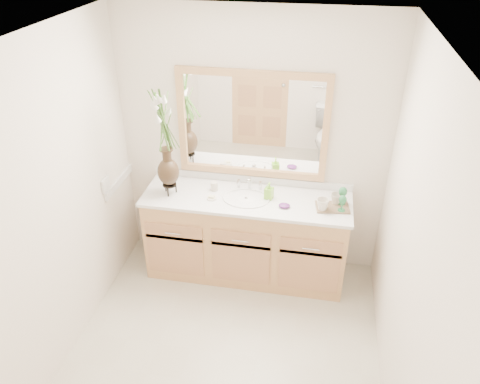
% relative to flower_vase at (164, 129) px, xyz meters
% --- Properties ---
extents(floor, '(2.60, 2.60, 0.00)m').
position_rel_flower_vase_xyz_m(floor, '(0.68, -0.97, -1.45)').
color(floor, beige).
rests_on(floor, ground).
extents(ceiling, '(2.40, 2.60, 0.02)m').
position_rel_flower_vase_xyz_m(ceiling, '(0.68, -0.97, 0.95)').
color(ceiling, white).
rests_on(ceiling, wall_back).
extents(wall_back, '(2.40, 0.02, 2.40)m').
position_rel_flower_vase_xyz_m(wall_back, '(0.68, 0.33, -0.25)').
color(wall_back, white).
rests_on(wall_back, floor).
extents(wall_left, '(0.02, 2.60, 2.40)m').
position_rel_flower_vase_xyz_m(wall_left, '(-0.52, -0.97, -0.25)').
color(wall_left, white).
rests_on(wall_left, floor).
extents(wall_right, '(0.02, 2.60, 2.40)m').
position_rel_flower_vase_xyz_m(wall_right, '(1.88, -0.97, -0.25)').
color(wall_right, white).
rests_on(wall_right, floor).
extents(vanity, '(1.80, 0.55, 0.80)m').
position_rel_flower_vase_xyz_m(vanity, '(0.68, 0.05, -1.05)').
color(vanity, tan).
rests_on(vanity, floor).
extents(counter, '(1.84, 0.57, 0.03)m').
position_rel_flower_vase_xyz_m(counter, '(0.68, 0.05, -0.63)').
color(counter, white).
rests_on(counter, vanity).
extents(sink, '(0.38, 0.34, 0.23)m').
position_rel_flower_vase_xyz_m(sink, '(0.68, 0.03, -0.67)').
color(sink, white).
rests_on(sink, counter).
extents(mirror, '(1.32, 0.04, 0.97)m').
position_rel_flower_vase_xyz_m(mirror, '(0.68, 0.31, -0.04)').
color(mirror, white).
rests_on(mirror, wall_back).
extents(switch_plate, '(0.02, 0.12, 0.12)m').
position_rel_flower_vase_xyz_m(switch_plate, '(-0.50, -0.20, -0.47)').
color(switch_plate, white).
rests_on(switch_plate, wall_left).
extents(flower_vase, '(0.22, 0.22, 0.91)m').
position_rel_flower_vase_xyz_m(flower_vase, '(0.00, 0.00, 0.00)').
color(flower_vase, black).
rests_on(flower_vase, counter).
extents(tumbler, '(0.06, 0.06, 0.08)m').
position_rel_flower_vase_xyz_m(tumbler, '(0.38, 0.12, -0.58)').
color(tumbler, beige).
rests_on(tumbler, counter).
extents(soap_dish, '(0.09, 0.09, 0.03)m').
position_rel_flower_vase_xyz_m(soap_dish, '(0.39, -0.02, -0.61)').
color(soap_dish, beige).
rests_on(soap_dish, counter).
extents(soap_bottle, '(0.08, 0.08, 0.14)m').
position_rel_flower_vase_xyz_m(soap_bottle, '(0.88, 0.08, -0.55)').
color(soap_bottle, '#78C42E').
rests_on(soap_bottle, counter).
extents(purple_dish, '(0.10, 0.08, 0.03)m').
position_rel_flower_vase_xyz_m(purple_dish, '(1.03, -0.05, -0.60)').
color(purple_dish, '#5E246C').
rests_on(purple_dish, counter).
extents(tray, '(0.30, 0.22, 0.01)m').
position_rel_flower_vase_xyz_m(tray, '(1.43, 0.02, -0.61)').
color(tray, brown).
rests_on(tray, counter).
extents(mug_left, '(0.11, 0.11, 0.11)m').
position_rel_flower_vase_xyz_m(mug_left, '(1.35, -0.04, -0.55)').
color(mug_left, beige).
rests_on(mug_left, tray).
extents(mug_right, '(0.13, 0.13, 0.10)m').
position_rel_flower_vase_xyz_m(mug_right, '(1.45, 0.08, -0.56)').
color(mug_right, beige).
rests_on(mug_right, tray).
extents(goblet_front, '(0.06, 0.06, 0.14)m').
position_rel_flower_vase_xyz_m(goblet_front, '(1.50, -0.03, -0.51)').
color(goblet_front, '#25703E').
rests_on(goblet_front, tray).
extents(goblet_back, '(0.07, 0.07, 0.16)m').
position_rel_flower_vase_xyz_m(goblet_back, '(1.50, 0.08, -0.50)').
color(goblet_back, '#25703E').
rests_on(goblet_back, tray).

